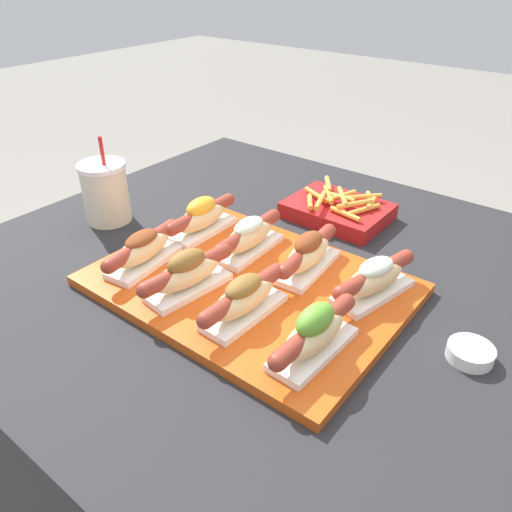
% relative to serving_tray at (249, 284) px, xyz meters
% --- Properties ---
extents(ground_plane, '(12.00, 12.00, 0.00)m').
position_rel_serving_tray_xyz_m(ground_plane, '(0.02, 0.09, -0.75)').
color(ground_plane, gray).
extents(patio_table, '(1.21, 1.03, 0.74)m').
position_rel_serving_tray_xyz_m(patio_table, '(0.02, 0.09, -0.38)').
color(patio_table, '#232326').
rests_on(patio_table, ground_plane).
extents(serving_tray, '(0.52, 0.38, 0.02)m').
position_rel_serving_tray_xyz_m(serving_tray, '(0.00, 0.00, 0.00)').
color(serving_tray, '#CC4C14').
rests_on(serving_tray, patio_table).
extents(hot_dog_0, '(0.08, 0.19, 0.06)m').
position_rel_serving_tray_xyz_m(hot_dog_0, '(-0.18, -0.08, 0.04)').
color(hot_dog_0, white).
rests_on(hot_dog_0, serving_tray).
extents(hot_dog_1, '(0.08, 0.19, 0.08)m').
position_rel_serving_tray_xyz_m(hot_dog_1, '(-0.06, -0.09, 0.04)').
color(hot_dog_1, white).
rests_on(hot_dog_1, serving_tray).
extents(hot_dog_2, '(0.06, 0.19, 0.07)m').
position_rel_serving_tray_xyz_m(hot_dog_2, '(0.05, -0.08, 0.04)').
color(hot_dog_2, white).
rests_on(hot_dog_2, serving_tray).
extents(hot_dog_3, '(0.07, 0.19, 0.08)m').
position_rel_serving_tray_xyz_m(hot_dog_3, '(0.19, -0.09, 0.04)').
color(hot_dog_3, white).
rests_on(hot_dog_3, serving_tray).
extents(hot_dog_4, '(0.06, 0.19, 0.07)m').
position_rel_serving_tray_xyz_m(hot_dog_4, '(-0.18, 0.08, 0.04)').
color(hot_dog_4, white).
rests_on(hot_dog_4, serving_tray).
extents(hot_dog_5, '(0.07, 0.19, 0.07)m').
position_rel_serving_tray_xyz_m(hot_dog_5, '(-0.06, 0.08, 0.04)').
color(hot_dog_5, white).
rests_on(hot_dog_5, serving_tray).
extents(hot_dog_6, '(0.07, 0.19, 0.07)m').
position_rel_serving_tray_xyz_m(hot_dog_6, '(0.06, 0.09, 0.04)').
color(hot_dog_6, white).
rests_on(hot_dog_6, serving_tray).
extents(hot_dog_7, '(0.09, 0.19, 0.07)m').
position_rel_serving_tray_xyz_m(hot_dog_7, '(0.19, 0.09, 0.04)').
color(hot_dog_7, white).
rests_on(hot_dog_7, serving_tray).
extents(sauce_bowl, '(0.07, 0.07, 0.02)m').
position_rel_serving_tray_xyz_m(sauce_bowl, '(0.36, 0.06, 0.00)').
color(sauce_bowl, white).
rests_on(sauce_bowl, patio_table).
extents(drink_cup, '(0.10, 0.10, 0.19)m').
position_rel_serving_tray_xyz_m(drink_cup, '(-0.41, 0.02, 0.06)').
color(drink_cup, beige).
rests_on(drink_cup, patio_table).
extents(fries_basket, '(0.21, 0.16, 0.06)m').
position_rel_serving_tray_xyz_m(fries_basket, '(-0.02, 0.33, 0.01)').
color(fries_basket, '#B21919').
rests_on(fries_basket, patio_table).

